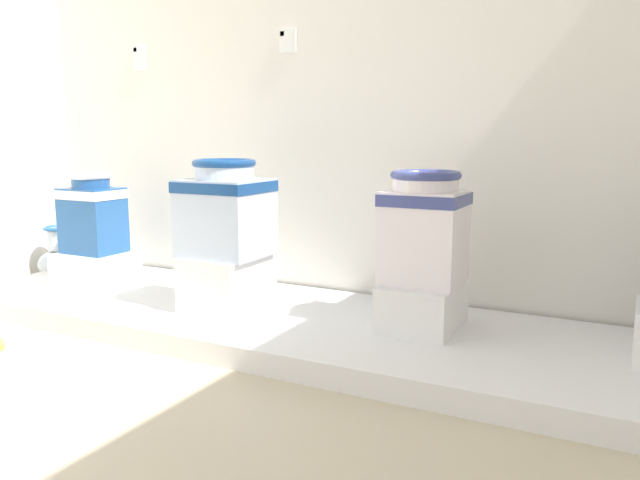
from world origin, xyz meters
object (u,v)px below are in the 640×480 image
Objects in this scene: antique_toilet_central_ornate at (225,207)px; decorative_vase_companion at (61,259)px; plinth_block_tall_cobalt at (422,305)px; info_placard_first at (139,57)px; antique_toilet_tall_cobalt at (424,225)px; antique_toilet_slender_white at (92,212)px; plinth_block_slender_white at (96,266)px; info_placard_second at (288,40)px; plinth_block_central_ornate at (227,282)px.

antique_toilet_central_ornate is 1.26× the size of decorative_vase_companion.
plinth_block_tall_cobalt is 2.33m from info_placard_first.
antique_toilet_tall_cobalt is 2.17m from info_placard_first.
antique_toilet_central_ornate is at bearing -7.08° from antique_toilet_slender_white.
antique_toilet_slender_white reaches higher than decorative_vase_companion.
plinth_block_tall_cobalt reaches higher than plinth_block_slender_white.
antique_toilet_central_ornate is 1.18× the size of plinth_block_tall_cobalt.
plinth_block_slender_white is 1.98m from antique_toilet_tall_cobalt.
plinth_block_tall_cobalt is at bearing 0.42° from plinth_block_slender_white.
plinth_block_tall_cobalt is at bearing 8.54° from antique_toilet_central_ornate.
antique_toilet_central_ornate is at bearing -171.46° from plinth_block_tall_cobalt.
plinth_block_slender_white is 1.29m from info_placard_first.
info_placard_second reaches higher than antique_toilet_tall_cobalt.
antique_toilet_slender_white is 1.17× the size of plinth_block_tall_cobalt.
info_placard_second is (1.03, 0.44, 1.24)m from plinth_block_slender_white.
antique_toilet_central_ornate reaches higher than plinth_block_central_ornate.
antique_toilet_slender_white is 1.25× the size of decorative_vase_companion.
info_placard_first is at bearing 167.60° from antique_toilet_tall_cobalt.
plinth_block_slender_white is at bearing 172.92° from antique_toilet_central_ornate.
antique_toilet_tall_cobalt is 1.33m from info_placard_second.
decorative_vase_companion is at bearing 176.42° from antique_toilet_tall_cobalt.
decorative_vase_companion is at bearing 169.00° from plinth_block_central_ornate.
antique_toilet_tall_cobalt is at bearing 0.42° from antique_toilet_slender_white.
antique_toilet_tall_cobalt is (1.94, 0.01, 0.06)m from antique_toilet_slender_white.
antique_toilet_tall_cobalt is (0.93, 0.14, 0.32)m from plinth_block_central_ornate.
info_placard_second reaches higher than decorative_vase_companion.
plinth_block_slender_white is at bearing -179.58° from antique_toilet_tall_cobalt.
plinth_block_slender_white is at bearing -179.58° from plinth_block_tall_cobalt.
info_placard_first reaches higher than antique_toilet_tall_cobalt.
plinth_block_central_ornate is 0.80× the size of antique_toilet_tall_cobalt.
antique_toilet_slender_white is 2.94× the size of info_placard_first.
antique_toilet_central_ornate is at bearing -171.46° from antique_toilet_tall_cobalt.
plinth_block_central_ornate is at bearing -7.08° from antique_toilet_slender_white.
antique_toilet_central_ornate reaches higher than antique_toilet_tall_cobalt.
info_placard_first reaches higher than decorative_vase_companion.
plinth_block_tall_cobalt is 1.07× the size of decorative_vase_companion.
antique_toilet_tall_cobalt reaches higher than plinth_block_central_ornate.
antique_toilet_slender_white is 1.00× the size of antique_toilet_central_ornate.
info_placard_second reaches higher than info_placard_first.
info_placard_first is (-0.01, 0.44, 0.89)m from antique_toilet_slender_white.
antique_toilet_slender_white is at bearing -156.66° from info_placard_second.
antique_toilet_slender_white is at bearing 172.92° from antique_toilet_central_ornate.
antique_toilet_slender_white is at bearing -179.58° from plinth_block_tall_cobalt.
antique_toilet_tall_cobalt is 3.12× the size of info_placard_first.
info_placard_second is (1.04, -0.00, 0.03)m from info_placard_first.
plinth_block_central_ornate is 1.32m from info_placard_second.
antique_toilet_tall_cobalt reaches higher than antique_toilet_slender_white.
info_placard_second is (-0.91, 0.43, 1.22)m from plinth_block_tall_cobalt.
info_placard_second is (0.02, 0.57, 1.19)m from plinth_block_central_ornate.
info_placard_second reaches higher than plinth_block_tall_cobalt.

